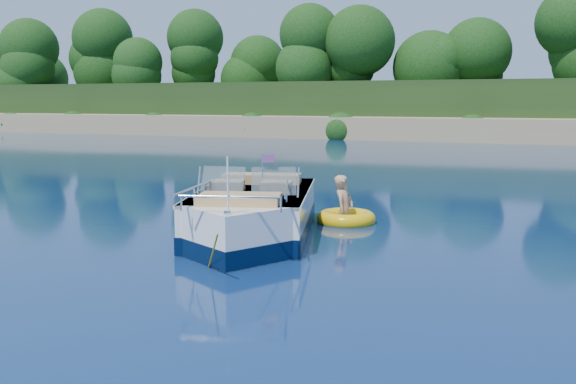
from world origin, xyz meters
name	(u,v)px	position (x,y,z in m)	size (l,w,h in m)	color
ground	(62,286)	(0.00, 0.00, 0.00)	(160.00, 160.00, 0.00)	#091743
shoreline	(483,116)	(0.00, 63.77, 0.98)	(170.00, 59.00, 6.00)	#9F885C
treeline	(456,59)	(0.04, 41.01, 5.55)	(150.00, 7.12, 8.19)	#301D10
motorboat	(251,218)	(1.15, 3.95, 0.39)	(3.20, 5.89, 2.02)	white
tow_tube	(346,218)	(2.39, 6.18, 0.09)	(1.66, 1.66, 0.34)	yellow
boy	(344,222)	(2.35, 6.18, 0.00)	(0.57, 0.37, 1.56)	tan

